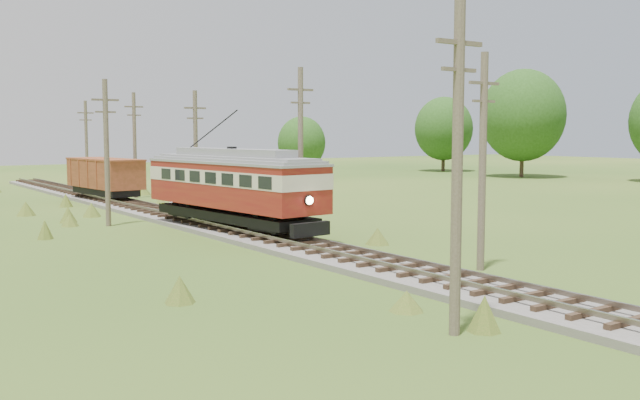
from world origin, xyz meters
TOP-DOWN VIEW (x-y plane):
  - railbed_main at (0.00, 34.00)m, footprint 3.60×96.00m
  - streetcar at (0.00, 32.88)m, footprint 4.29×13.58m
  - gondola at (0.00, 54.51)m, footprint 3.70×9.08m
  - gravel_pile at (4.60, 48.44)m, footprint 3.70×3.92m
  - utility_pole_r_2 at (3.30, 18.00)m, footprint 1.60×0.30m
  - utility_pole_r_3 at (3.20, 31.00)m, footprint 1.60×0.30m
  - utility_pole_r_4 at (3.00, 44.00)m, footprint 1.60×0.30m
  - utility_pole_r_5 at (3.40, 57.00)m, footprint 1.60×0.30m
  - utility_pole_r_6 at (3.20, 70.00)m, footprint 1.60×0.30m
  - utility_pole_l_a at (-4.20, 12.00)m, footprint 1.60×0.30m
  - utility_pole_l_b at (-4.50, 40.00)m, footprint 1.60×0.30m
  - tree_right_4 at (54.00, 58.00)m, footprint 10.50×10.50m
  - tree_right_5 at (56.00, 74.00)m, footprint 8.40×8.40m
  - tree_mid_b at (30.00, 72.00)m, footprint 5.88×5.88m

SIDE VIEW (x-z plane):
  - railbed_main at x=0.00m, z-range -0.09..0.48m
  - gravel_pile at x=4.60m, z-range -0.04..1.30m
  - gondola at x=0.00m, z-range 0.68..3.62m
  - streetcar at x=0.00m, z-range -0.26..5.89m
  - utility_pole_r_4 at x=3.00m, z-range 0.12..8.52m
  - tree_mid_b at x=30.00m, z-range 0.54..8.12m
  - utility_pole_r_2 at x=3.30m, z-range 0.12..8.72m
  - utility_pole_l_b at x=-4.50m, z-range 0.12..8.72m
  - utility_pole_r_6 at x=3.20m, z-range 0.12..8.82m
  - utility_pole_r_5 at x=3.40m, z-range 0.13..9.03m
  - utility_pole_r_3 at x=3.20m, z-range 0.13..9.13m
  - utility_pole_l_a at x=-4.20m, z-range 0.13..9.13m
  - tree_right_5 at x=56.00m, z-range 0.78..11.60m
  - tree_right_4 at x=54.00m, z-range 0.98..14.51m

